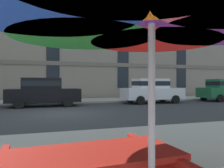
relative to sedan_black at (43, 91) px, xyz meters
The scene contains 5 objects.
ground_plane 3.91m from the sedan_black, 77.63° to the right, with size 120.00×120.00×0.00m, color #2D3033.
sidewalk_far 3.33m from the sedan_black, 75.33° to the left, with size 56.00×3.60×0.12m, color #9E998E.
apartment_building 14.25m from the sedan_black, 85.89° to the left, with size 45.41×12.08×19.20m.
sedan_black is the anchor object (origin of this frame).
sedan_white 7.55m from the sedan_black, ahead, with size 4.40×1.98×1.78m.
Camera 1 is at (-0.84, -10.64, 1.44)m, focal length 35.12 mm.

